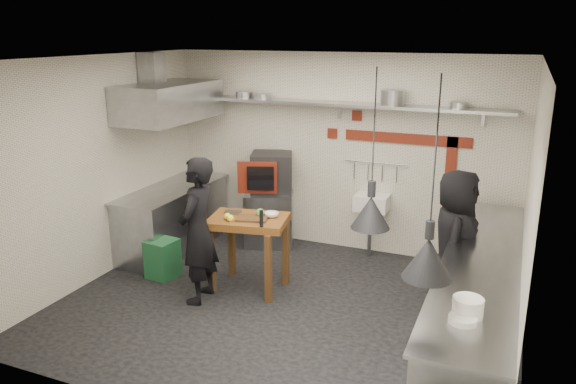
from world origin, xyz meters
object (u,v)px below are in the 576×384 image
at_px(chef_left, 198,231).
at_px(chef_right, 455,242).
at_px(combi_oven, 272,173).
at_px(green_bin, 163,258).
at_px(oven_stand, 269,218).
at_px(prep_table, 249,253).

xyz_separation_m(chef_left, chef_right, (2.76, 0.88, -0.04)).
height_order(combi_oven, green_bin, combi_oven).
bearing_deg(oven_stand, prep_table, -94.43).
bearing_deg(combi_oven, oven_stand, -170.85).
distance_m(combi_oven, prep_table, 1.67).
distance_m(combi_oven, green_bin, 2.01).
relative_size(oven_stand, chef_left, 0.46).
relative_size(oven_stand, prep_table, 0.87).
xyz_separation_m(combi_oven, prep_table, (0.37, -1.50, -0.63)).
bearing_deg(oven_stand, chef_left, -109.50).
height_order(oven_stand, chef_right, chef_right).
relative_size(oven_stand, green_bin, 1.60).
xyz_separation_m(green_bin, prep_table, (1.18, 0.14, 0.21)).
xyz_separation_m(oven_stand, chef_right, (2.77, -1.10, 0.42)).
bearing_deg(prep_table, chef_left, -139.43).
height_order(prep_table, chef_right, chef_right).
bearing_deg(green_bin, chef_right, 8.34).
bearing_deg(combi_oven, chef_left, -110.47).
relative_size(prep_table, chef_right, 0.56).
height_order(green_bin, prep_table, prep_table).
distance_m(prep_table, chef_right, 2.42).
xyz_separation_m(oven_stand, combi_oven, (0.03, 0.02, 0.69)).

